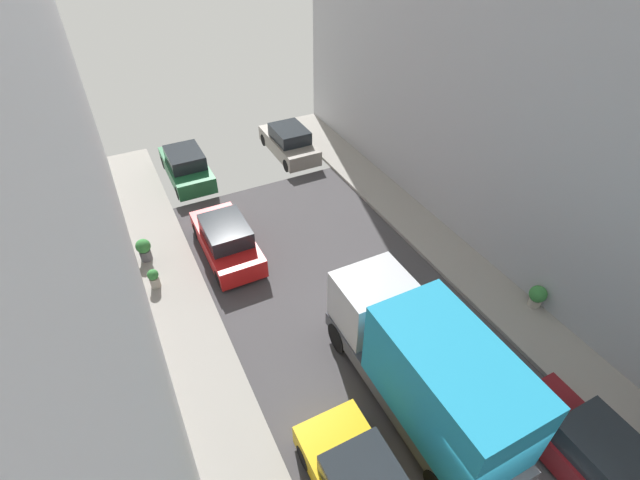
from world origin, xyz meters
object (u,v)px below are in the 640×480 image
(parked_car_right_2, at_px, (596,459))
(parked_car_right_3, at_px, (289,142))
(potted_plant_0, at_px, (537,296))
(delivery_truck, at_px, (426,368))
(parked_car_left_3, at_px, (186,166))
(potted_plant_2, at_px, (144,249))
(parked_car_left_2, at_px, (227,240))
(potted_plant_1, at_px, (154,278))

(parked_car_right_2, bearing_deg, parked_car_right_3, 90.00)
(parked_car_right_2, relative_size, parked_car_right_3, 1.00)
(parked_car_right_3, relative_size, potted_plant_0, 5.02)
(delivery_truck, xyz_separation_m, potted_plant_0, (5.78, 1.22, -1.17))
(parked_car_right_2, distance_m, parked_car_right_3, 18.41)
(parked_car_left_3, distance_m, parked_car_right_3, 5.40)
(parked_car_left_3, distance_m, parked_car_right_2, 19.14)
(parked_car_left_3, distance_m, potted_plant_2, 6.05)
(parked_car_left_2, height_order, potted_plant_2, parked_car_left_2)
(potted_plant_0, bearing_deg, potted_plant_2, 143.55)
(parked_car_left_3, xyz_separation_m, delivery_truck, (2.70, -14.94, 1.07))
(delivery_truck, relative_size, potted_plant_2, 7.13)
(delivery_truck, bearing_deg, parked_car_left_2, 107.26)
(parked_car_right_3, height_order, potted_plant_2, parked_car_right_3)
(potted_plant_0, xyz_separation_m, potted_plant_2, (-11.41, 8.43, 0.05))
(delivery_truck, height_order, potted_plant_1, delivery_truck)
(parked_car_left_2, distance_m, parked_car_right_2, 13.26)
(parked_car_right_2, relative_size, delivery_truck, 0.64)
(parked_car_left_3, bearing_deg, potted_plant_2, -119.04)
(parked_car_left_2, relative_size, potted_plant_2, 4.54)
(parked_car_left_3, height_order, parked_car_right_3, same)
(delivery_truck, bearing_deg, potted_plant_2, 120.29)
(parked_car_left_2, bearing_deg, parked_car_left_3, 90.00)
(parked_car_left_3, bearing_deg, parked_car_right_3, 0.56)
(parked_car_right_2, distance_m, potted_plant_0, 5.57)
(parked_car_left_3, height_order, potted_plant_2, parked_car_left_3)
(potted_plant_0, relative_size, potted_plant_1, 1.09)
(delivery_truck, bearing_deg, parked_car_right_2, -51.72)
(potted_plant_0, bearing_deg, potted_plant_1, 149.26)
(parked_car_left_3, relative_size, potted_plant_1, 5.48)
(potted_plant_2, bearing_deg, potted_plant_1, -89.28)
(parked_car_right_2, xyz_separation_m, potted_plant_1, (-8.32, 11.42, -0.16))
(parked_car_left_2, xyz_separation_m, parked_car_right_2, (5.40, -12.11, 0.00))
(potted_plant_1, bearing_deg, parked_car_left_3, 67.22)
(parked_car_right_3, xyz_separation_m, potted_plant_2, (-8.34, -5.34, -0.06))
(parked_car_left_2, relative_size, parked_car_left_3, 1.00)
(delivery_truck, bearing_deg, potted_plant_0, 11.92)
(parked_car_left_2, xyz_separation_m, delivery_truck, (2.70, -8.69, 1.07))
(potted_plant_0, distance_m, potted_plant_1, 13.26)
(potted_plant_2, bearing_deg, delivery_truck, -59.71)
(parked_car_right_3, distance_m, potted_plant_1, 10.87)
(parked_car_left_2, height_order, delivery_truck, delivery_truck)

